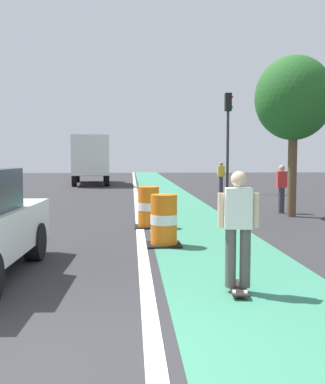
# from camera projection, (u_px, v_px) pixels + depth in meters

# --- Properties ---
(ground_plane) EXTENTS (100.00, 100.00, 0.00)m
(ground_plane) POSITION_uv_depth(u_px,v_px,m) (57.00, 364.00, 4.19)
(ground_plane) COLOR #2D2D30
(bike_lane_strip) EXTENTS (2.50, 80.00, 0.01)m
(bike_lane_strip) POSITION_uv_depth(u_px,v_px,m) (180.00, 210.00, 16.29)
(bike_lane_strip) COLOR #387F60
(bike_lane_strip) RESTS_ON ground
(lane_divider_stripe) EXTENTS (0.20, 80.00, 0.01)m
(lane_divider_stripe) POSITION_uv_depth(u_px,v_px,m) (138.00, 210.00, 16.19)
(lane_divider_stripe) COLOR silver
(lane_divider_stripe) RESTS_ON ground
(skateboarder_on_lane) EXTENTS (0.57, 0.82, 1.69)m
(skateboarder_on_lane) POSITION_uv_depth(u_px,v_px,m) (238.00, 228.00, 6.34)
(skateboarder_on_lane) COLOR black
(skateboarder_on_lane) RESTS_ON ground
(traffic_barrel_front) EXTENTS (0.73, 0.73, 1.09)m
(traffic_barrel_front) POSITION_uv_depth(u_px,v_px,m) (164.00, 221.00, 9.74)
(traffic_barrel_front) COLOR orange
(traffic_barrel_front) RESTS_ON ground
(traffic_barrel_mid) EXTENTS (0.73, 0.73, 1.09)m
(traffic_barrel_mid) POSITION_uv_depth(u_px,v_px,m) (149.00, 208.00, 12.26)
(traffic_barrel_mid) COLOR orange
(traffic_barrel_mid) RESTS_ON ground
(delivery_truck_down_block) EXTENTS (2.84, 7.75, 3.23)m
(delivery_truck_down_block) POSITION_uv_depth(u_px,v_px,m) (91.00, 157.00, 31.46)
(delivery_truck_down_block) COLOR silver
(delivery_truck_down_block) RESTS_ON ground
(traffic_light_corner) EXTENTS (0.41, 0.32, 5.10)m
(traffic_light_corner) POSITION_uv_depth(u_px,v_px,m) (228.00, 125.00, 23.43)
(traffic_light_corner) COLOR #2D2D2D
(traffic_light_corner) RESTS_ON ground
(pedestrian_crossing) EXTENTS (0.34, 0.20, 1.61)m
(pedestrian_crossing) POSITION_uv_depth(u_px,v_px,m) (282.00, 187.00, 15.34)
(pedestrian_crossing) COLOR #33333D
(pedestrian_crossing) RESTS_ON ground
(pedestrian_waiting) EXTENTS (0.34, 0.20, 1.61)m
(pedestrian_waiting) POSITION_uv_depth(u_px,v_px,m) (221.00, 176.00, 23.80)
(pedestrian_waiting) COLOR #33333D
(pedestrian_waiting) RESTS_ON ground
(street_tree_sidewalk) EXTENTS (2.40, 2.40, 5.00)m
(street_tree_sidewalk) POSITION_uv_depth(u_px,v_px,m) (294.00, 99.00, 14.25)
(street_tree_sidewalk) COLOR brown
(street_tree_sidewalk) RESTS_ON ground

